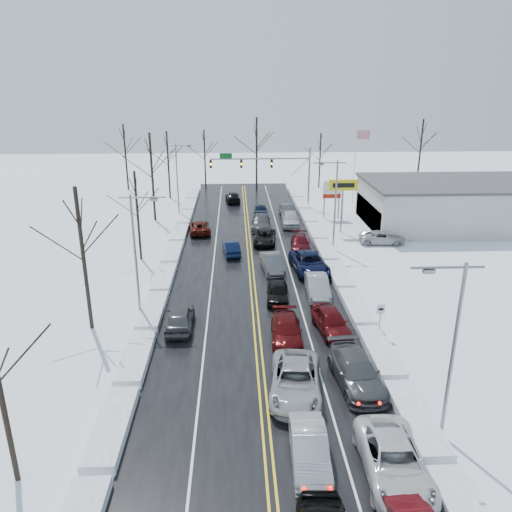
{
  "coord_description": "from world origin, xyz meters",
  "views": [
    {
      "loc": [
        -1.37,
        -37.58,
        16.46
      ],
      "look_at": [
        0.3,
        1.42,
        2.5
      ],
      "focal_mm": 35.0,
      "sensor_mm": 36.0,
      "label": 1
    }
  ],
  "objects_px": {
    "flagpole": "(356,160)",
    "oncoming_car_0": "(231,254)",
    "tires_plus_sign": "(343,189)",
    "traffic_signal_mast": "(271,167)",
    "dealership_building": "(453,204)"
  },
  "relations": [
    {
      "from": "flagpole",
      "to": "dealership_building",
      "type": "distance_m",
      "value": 15.24
    },
    {
      "from": "traffic_signal_mast",
      "to": "tires_plus_sign",
      "type": "xyz_separation_m",
      "value": [
        7.05,
        -12.0,
        -0.49
      ]
    },
    {
      "from": "dealership_building",
      "to": "oncoming_car_0",
      "type": "distance_m",
      "value": 27.45
    },
    {
      "from": "tires_plus_sign",
      "to": "flagpole",
      "type": "relative_size",
      "value": 0.6
    },
    {
      "from": "tires_plus_sign",
      "to": "oncoming_car_0",
      "type": "xyz_separation_m",
      "value": [
        -12.32,
        -6.98,
        -4.99
      ]
    },
    {
      "from": "traffic_signal_mast",
      "to": "tires_plus_sign",
      "type": "distance_m",
      "value": 13.92
    },
    {
      "from": "flagpole",
      "to": "oncoming_car_0",
      "type": "distance_m",
      "value": 27.65
    },
    {
      "from": "traffic_signal_mast",
      "to": "oncoming_car_0",
      "type": "relative_size",
      "value": 3.23
    },
    {
      "from": "flagpole",
      "to": "oncoming_car_0",
      "type": "relative_size",
      "value": 2.43
    },
    {
      "from": "traffic_signal_mast",
      "to": "dealership_building",
      "type": "xyz_separation_m",
      "value": [
        20.53,
        -9.99,
        -2.82
      ]
    },
    {
      "from": "flagpole",
      "to": "oncoming_car_0",
      "type": "height_order",
      "value": "flagpole"
    },
    {
      "from": "oncoming_car_0",
      "to": "tires_plus_sign",
      "type": "bearing_deg",
      "value": -157.8
    },
    {
      "from": "traffic_signal_mast",
      "to": "oncoming_car_0",
      "type": "height_order",
      "value": "traffic_signal_mast"
    },
    {
      "from": "tires_plus_sign",
      "to": "flagpole",
      "type": "height_order",
      "value": "flagpole"
    },
    {
      "from": "flagpole",
      "to": "oncoming_car_0",
      "type": "bearing_deg",
      "value": -129.0
    }
  ]
}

